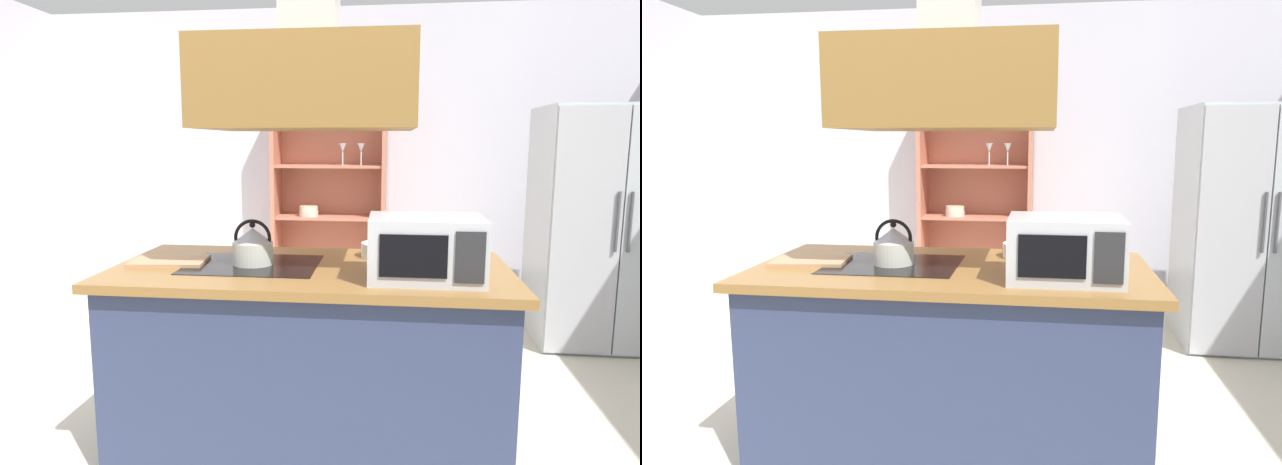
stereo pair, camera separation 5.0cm
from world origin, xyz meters
TOP-DOWN VIEW (x-y plane):
  - ground_plane at (0.00, 0.00)m, footprint 7.80×7.80m
  - wall_back at (0.00, 3.00)m, footprint 6.00×0.12m
  - kitchen_island at (0.05, 0.01)m, footprint 1.79×0.90m
  - range_hood at (0.05, 0.01)m, footprint 0.90×0.70m
  - refrigerator at (1.92, 1.77)m, footprint 0.90×0.77m
  - dish_cabinet at (-0.17, 2.78)m, footprint 1.05×0.40m
  - kettle at (-0.22, 0.01)m, footprint 0.19×0.19m
  - cutting_board at (-0.62, -0.01)m, footprint 0.37×0.28m
  - microwave at (0.55, -0.18)m, footprint 0.46×0.35m
  - fruit_bowl at (0.38, 0.26)m, footprint 0.23×0.23m

SIDE VIEW (x-z plane):
  - ground_plane at x=0.00m, z-range 0.00..0.00m
  - kitchen_island at x=0.05m, z-range 0.00..0.90m
  - dish_cabinet at x=-0.17m, z-range -0.11..1.80m
  - refrigerator at x=1.92m, z-range 0.00..1.72m
  - cutting_board at x=-0.62m, z-range 0.90..0.92m
  - fruit_bowl at x=0.38m, z-range 0.88..1.02m
  - kettle at x=-0.22m, z-range 0.88..1.09m
  - microwave at x=0.55m, z-range 0.90..1.16m
  - wall_back at x=0.00m, z-range 0.00..2.70m
  - range_hood at x=0.05m, z-range 1.20..2.39m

